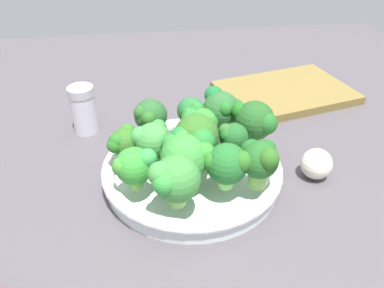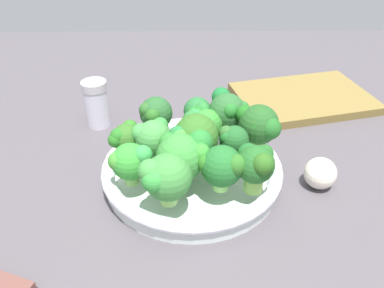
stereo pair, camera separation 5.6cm
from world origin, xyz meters
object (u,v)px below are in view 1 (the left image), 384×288
cutting_board (285,92)px  garlic_bulb (316,164)px  pepper_shaker (84,109)px  broccoli_floret_0 (227,164)px  broccoli_floret_4 (134,166)px  broccoli_floret_11 (150,117)px  broccoli_floret_1 (202,123)px  broccoli_floret_10 (195,137)px  bowl (192,171)px  broccoli_floret_2 (191,113)px  broccoli_floret_12 (232,138)px  broccoli_floret_7 (221,108)px  broccoli_floret_3 (123,142)px  broccoli_floret_5 (171,180)px  broccoli_floret_9 (254,120)px  broccoli_floret_8 (184,156)px  broccoli_floret_6 (152,141)px  broccoli_floret_13 (260,159)px

cutting_board → garlic_bulb: size_ratio=5.52×
pepper_shaker → broccoli_floret_0: bearing=132.4°
broccoli_floret_4 → broccoli_floret_11: 11.57cm
broccoli_floret_1 → broccoli_floret_10: bearing=72.4°
bowl → broccoli_floret_2: size_ratio=4.59×
broccoli_floret_0 → broccoli_floret_2: bearing=-79.0°
broccoli_floret_0 → broccoli_floret_12: size_ratio=1.06×
broccoli_floret_11 → pepper_shaker: bearing=-40.8°
broccoli_floret_10 → cutting_board: (-22.08, -25.34, -7.34)cm
broccoli_floret_7 → bowl: bearing=52.3°
broccoli_floret_3 → broccoli_floret_7: broccoli_floret_7 is taller
broccoli_floret_5 → broccoli_floret_11: (1.78, -15.43, -0.17)cm
broccoli_floret_5 → broccoli_floret_12: (-9.39, -8.38, -0.30)cm
broccoli_floret_5 → garlic_bulb: 23.98cm
broccoli_floret_4 → pepper_shaker: bearing=-67.6°
broccoli_floret_7 → cutting_board: broccoli_floret_7 is taller
broccoli_floret_1 → garlic_bulb: size_ratio=1.23×
broccoli_floret_9 → bowl: bearing=18.2°
broccoli_floret_3 → garlic_bulb: (-27.93, 2.64, -4.51)cm
broccoli_floret_8 → broccoli_floret_5: bearing=65.3°
garlic_bulb → cutting_board: bearing=-98.8°
broccoli_floret_6 → broccoli_floret_8: size_ratio=0.88×
broccoli_floret_2 → broccoli_floret_5: bearing=74.5°
broccoli_floret_2 → pepper_shaker: (17.66, -8.08, -2.60)cm
broccoli_floret_8 → broccoli_floret_11: 11.30cm
broccoli_floret_5 → broccoli_floret_7: size_ratio=0.98×
broccoli_floret_13 → pepper_shaker: 33.47cm
broccoli_floret_4 → garlic_bulb: (-26.48, -3.27, -4.69)cm
broccoli_floret_12 → broccoli_floret_13: bearing=112.4°
broccoli_floret_4 → pepper_shaker: (8.64, -20.93, -2.70)cm
broccoli_floret_4 → broccoli_floret_10: size_ratio=0.77×
broccoli_floret_8 → broccoli_floret_11: bearing=-69.2°
broccoli_floret_0 → broccoli_floret_2: (2.76, -14.25, -0.30)cm
broccoli_floret_10 → broccoli_floret_1: bearing=-107.6°
broccoli_floret_12 → broccoli_floret_9: bearing=-137.9°
broccoli_floret_5 → broccoli_floret_12: size_ratio=1.17×
broccoli_floret_8 → broccoli_floret_9: bearing=-147.3°
broccoli_floret_5 → broccoli_floret_8: bearing=-114.7°
cutting_board → pepper_shaker: (39.15, 8.37, 3.52)cm
broccoli_floret_8 → pepper_shaker: bearing=-53.1°
broccoli_floret_6 → cutting_board: size_ratio=0.24×
broccoli_floret_5 → broccoli_floret_1: bearing=-113.2°
broccoli_floret_7 → pepper_shaker: size_ratio=0.84×
broccoli_floret_1 → broccoli_floret_13: bearing=117.2°
broccoli_floret_0 → cutting_board: (-18.73, -30.70, -6.42)cm
broccoli_floret_1 → broccoli_floret_6: 8.93cm
broccoli_floret_12 → broccoli_floret_6: bearing=-5.6°
bowl → pepper_shaker: 23.41cm
broccoli_floret_12 → pepper_shaker: 28.05cm
cutting_board → pepper_shaker: 40.19cm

